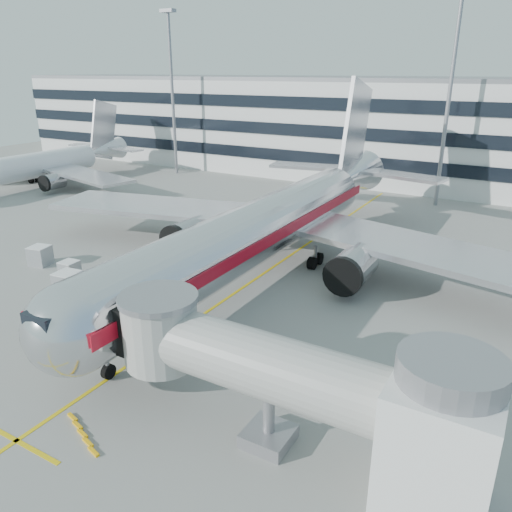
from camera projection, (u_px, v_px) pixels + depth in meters
The scene contains 15 objects.
ground at pixel (193, 321), 35.23m from camera, with size 180.00×180.00×0.00m, color gray.
lead_in_line at pixel (262, 274), 43.33m from camera, with size 0.25×70.00×0.01m, color #DEB90B.
stop_bar at pixel (17, 441), 23.90m from camera, with size 6.00×0.25×0.01m, color #DEB90B.
main_jet at pixel (272, 223), 43.24m from camera, with size 50.95×48.70×16.06m.
jet_bridge at pixel (303, 384), 21.67m from camera, with size 17.80×4.50×7.00m.
terminal at pixel (411, 129), 79.41m from camera, with size 150.00×24.25×15.60m.
light_mast_west at pixel (172, 81), 80.48m from camera, with size 2.40×1.20×25.45m.
light_mast_centre at pixel (451, 85), 60.25m from camera, with size 2.40×1.20×25.45m.
second_jet at pixel (32, 166), 74.67m from camera, with size 38.21×36.52×12.04m.
belt_loader at pixel (120, 289), 38.69m from camera, with size 5.16×3.62×2.45m.
baggage_tug at pixel (101, 285), 39.01m from camera, with size 2.95×2.33×1.96m.
cargo_container_left at pixel (68, 283), 39.23m from camera, with size 1.93×1.93×1.85m.
cargo_container_right at pixel (40, 256), 45.18m from camera, with size 1.97×1.97×1.75m.
cargo_container_front at pixel (70, 269), 42.40m from camera, with size 1.48×1.48×1.48m.
ramp_worker at pixel (117, 286), 38.67m from camera, with size 0.68×0.45×1.86m, color #B8E518.
Camera 1 is at (19.62, -24.88, 16.70)m, focal length 35.00 mm.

